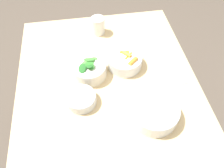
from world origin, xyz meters
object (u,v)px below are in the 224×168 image
ruler (170,57)px  bowl_cookies (81,99)px  bowl_beans_hotdog (155,112)px  cup (98,26)px  bowl_carrots (125,60)px  bowl_greens (90,69)px

ruler → bowl_cookies: bearing=-67.0°
bowl_beans_hotdog → ruler: size_ratio=0.56×
bowl_beans_hotdog → cup: bearing=-164.2°
bowl_beans_hotdog → ruler: 0.35m
bowl_carrots → bowl_beans_hotdog: (0.29, 0.06, -0.00)m
cup → bowl_beans_hotdog: bearing=15.8°
bowl_carrots → bowl_cookies: size_ratio=1.29×
bowl_cookies → ruler: (-0.19, 0.45, -0.02)m
ruler → cup: (-0.24, -0.33, 0.04)m
ruler → cup: cup is taller
cup → ruler: bearing=53.4°
bowl_beans_hotdog → cup: size_ratio=2.06×
bowl_beans_hotdog → ruler: bearing=150.7°
bowl_carrots → ruler: size_ratio=0.48×
bowl_carrots → bowl_beans_hotdog: size_ratio=0.85×
bowl_greens → cup: size_ratio=1.65×
bowl_greens → ruler: size_ratio=0.45×
ruler → cup: 0.41m
bowl_beans_hotdog → cup: 0.57m
cup → bowl_carrots: bearing=20.1°
bowl_greens → ruler: (-0.05, 0.40, -0.04)m
bowl_carrots → cup: (-0.26, -0.09, 0.01)m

